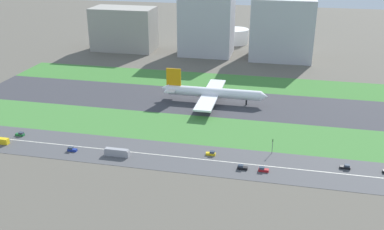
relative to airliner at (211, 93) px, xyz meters
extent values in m
plane|color=#5B564C|center=(-7.65, 0.00, -6.23)|extent=(800.00, 800.00, 0.00)
cube|color=#38383D|center=(-7.65, 0.00, -6.18)|extent=(280.00, 46.00, 0.10)
cube|color=#3D7A33|center=(-7.65, 41.00, -6.18)|extent=(280.00, 36.00, 0.10)
cube|color=#427F38|center=(-7.65, -41.00, -6.18)|extent=(280.00, 36.00, 0.10)
cube|color=#4C4C4F|center=(-7.65, -73.00, -6.18)|extent=(280.00, 28.00, 0.10)
cube|color=silver|center=(-7.65, -73.00, -6.13)|extent=(266.00, 0.50, 0.01)
cylinder|color=white|center=(1.68, 0.00, 0.07)|extent=(56.00, 6.00, 6.00)
cone|color=white|center=(31.68, 0.00, 0.07)|extent=(4.00, 5.70, 5.70)
cone|color=white|center=(-28.82, 0.00, 0.87)|extent=(5.00, 5.40, 5.40)
cube|color=orange|center=(-23.32, 0.00, 8.07)|extent=(9.00, 0.80, 11.00)
cube|color=white|center=(-24.32, 0.00, 1.07)|extent=(6.00, 16.00, 0.60)
cube|color=white|center=(-0.32, 15.00, -1.13)|extent=(10.00, 26.00, 1.00)
cylinder|color=gray|center=(0.68, 9.00, -3.33)|extent=(5.00, 3.20, 3.20)
cube|color=white|center=(-0.32, -15.00, -1.13)|extent=(10.00, 26.00, 1.00)
cylinder|color=gray|center=(0.68, -9.00, -3.33)|extent=(5.00, 3.20, 3.20)
cylinder|color=black|center=(21.28, 0.00, -4.53)|extent=(1.00, 1.00, 3.20)
cylinder|color=black|center=(-2.32, 3.50, -4.53)|extent=(1.00, 1.00, 3.20)
cylinder|color=black|center=(-2.32, -3.50, -4.53)|extent=(1.00, 1.00, 3.20)
cube|color=#B2191E|center=(36.72, -78.00, -5.58)|extent=(4.40, 1.80, 1.10)
cube|color=#333D4C|center=(35.92, -78.00, -4.58)|extent=(2.20, 1.66, 0.90)
cube|color=black|center=(27.64, -78.00, -5.58)|extent=(4.40, 1.80, 1.10)
cube|color=#333D4C|center=(26.84, -78.00, -4.58)|extent=(2.20, 1.66, 0.90)
cube|color=yellow|center=(11.82, -68.00, -5.58)|extent=(4.40, 1.80, 1.10)
cube|color=#333D4C|center=(12.62, -68.00, -4.58)|extent=(2.20, 1.66, 0.90)
cube|color=#19662D|center=(-86.21, -68.00, -5.58)|extent=(4.40, 1.80, 1.10)
cube|color=#333D4C|center=(-85.41, -68.00, -4.58)|extent=(2.20, 1.66, 0.90)
cube|color=#99999E|center=(-30.16, -78.00, -4.63)|extent=(11.60, 2.50, 3.00)
cube|color=#99999E|center=(-30.26, -78.00, -2.88)|extent=(10.80, 2.30, 0.50)
cube|color=black|center=(71.14, -68.00, -5.58)|extent=(4.40, 1.80, 1.10)
cube|color=#333D4C|center=(71.94, -68.00, -4.58)|extent=(2.20, 1.66, 0.90)
cube|color=navy|center=(-52.45, -78.00, -5.58)|extent=(4.40, 1.80, 1.10)
cube|color=#333D4C|center=(-53.25, -78.00, -4.58)|extent=(2.20, 1.66, 0.90)
cube|color=yellow|center=(-90.30, -78.00, -4.73)|extent=(8.40, 2.50, 2.80)
cylinder|color=#4C4C51|center=(39.37, -60.00, -3.13)|extent=(0.24, 0.24, 6.00)
cube|color=black|center=(39.37, -60.00, 0.47)|extent=(0.36, 0.36, 1.20)
sphere|color=#19D826|center=(39.37, -60.20, 0.77)|extent=(0.24, 0.24, 0.24)
cube|color=#9E998E|center=(-97.65, 114.00, 12.03)|extent=(53.75, 28.87, 36.52)
cube|color=#B2B2B7|center=(-24.44, 114.00, 18.16)|extent=(43.08, 32.30, 48.78)
cube|color=#B2B2B7|center=(37.50, 114.00, 18.15)|extent=(49.04, 37.86, 48.75)
cylinder|color=silver|center=(-6.06, 159.00, 0.42)|extent=(25.64, 25.64, 13.31)
cylinder|color=silver|center=(25.71, 159.00, 0.37)|extent=(21.17, 21.17, 13.19)
camera|label=1|loc=(42.05, -245.79, 88.17)|focal=41.05mm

